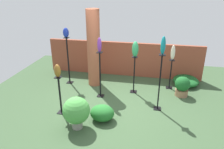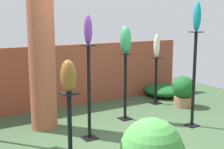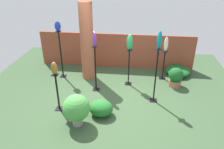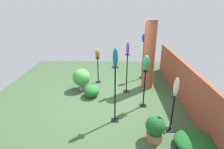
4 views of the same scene
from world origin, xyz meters
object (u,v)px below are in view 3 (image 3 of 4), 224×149
at_px(art_vase_bronze, 54,68).
at_px(pedestal_violet, 96,71).
at_px(pedestal_ivory, 163,66).
at_px(art_vase_ivory, 166,44).
at_px(art_vase_teal, 159,40).
at_px(pedestal_cobalt, 61,56).
at_px(brick_pillar, 87,42).
at_px(pedestal_teal, 155,78).
at_px(potted_plant_near_pillar, 76,108).
at_px(potted_plant_back_center, 176,77).
at_px(pedestal_jade, 129,69).
at_px(art_vase_cobalt, 58,26).
at_px(pedestal_bronze, 58,94).
at_px(art_vase_jade, 130,42).
at_px(art_vase_violet, 94,39).

bearing_deg(art_vase_bronze, pedestal_violet, 54.22).
xyz_separation_m(pedestal_ivory, art_vase_ivory, (0.00, -0.00, 0.77)).
bearing_deg(art_vase_teal, pedestal_cobalt, 159.37).
relative_size(brick_pillar, pedestal_teal, 1.60).
bearing_deg(potted_plant_near_pillar, potted_plant_back_center, 40.30).
xyz_separation_m(pedestal_jade, potted_plant_near_pillar, (-1.11, -2.12, -0.07)).
relative_size(brick_pillar, art_vase_cobalt, 8.12).
relative_size(art_vase_bronze, art_vase_teal, 0.72).
bearing_deg(pedestal_bronze, art_vase_jade, 42.03).
xyz_separation_m(brick_pillar, pedestal_teal, (2.12, -1.20, -0.52)).
distance_m(pedestal_violet, art_vase_violet, 0.96).
height_order(brick_pillar, art_vase_violet, brick_pillar).
distance_m(art_vase_violet, art_vase_jade, 1.09).
height_order(art_vase_jade, art_vase_teal, art_vase_teal).
relative_size(pedestal_violet, potted_plant_back_center, 2.26).
bearing_deg(pedestal_bronze, pedestal_cobalt, 105.06).
height_order(pedestal_teal, art_vase_jade, art_vase_jade).
distance_m(pedestal_ivory, art_vase_jade, 1.57).
distance_m(pedestal_violet, pedestal_ivory, 2.31).
relative_size(art_vase_bronze, art_vase_cobalt, 1.09).
distance_m(brick_pillar, art_vase_bronze, 1.94).
distance_m(pedestal_ivory, pedestal_jade, 1.24).
relative_size(pedestal_jade, art_vase_bronze, 3.52).
bearing_deg(pedestal_violet, potted_plant_near_pillar, -95.21).
height_order(pedestal_ivory, art_vase_cobalt, art_vase_cobalt).
distance_m(pedestal_jade, art_vase_bronze, 2.44).
height_order(art_vase_bronze, potted_plant_back_center, art_vase_bronze).
bearing_deg(art_vase_cobalt, pedestal_violet, -29.64).
bearing_deg(art_vase_bronze, art_vase_violet, 54.22).
distance_m(potted_plant_back_center, potted_plant_near_pillar, 3.37).
relative_size(art_vase_ivory, potted_plant_back_center, 0.76).
xyz_separation_m(art_vase_bronze, potted_plant_near_pillar, (0.64, -0.54, -0.74)).
relative_size(pedestal_violet, potted_plant_near_pillar, 1.75).
bearing_deg(art_vase_ivory, art_vase_cobalt, -175.42).
height_order(art_vase_ivory, art_vase_jade, art_vase_jade).
bearing_deg(pedestal_violet, potted_plant_back_center, 12.48).
bearing_deg(potted_plant_near_pillar, art_vase_bronze, 139.70).
distance_m(brick_pillar, art_vase_cobalt, 1.01).
bearing_deg(art_vase_jade, pedestal_cobalt, 173.53).
distance_m(pedestal_ivory, pedestal_teal, 1.47).
distance_m(pedestal_bronze, art_vase_bronze, 0.73).
distance_m(art_vase_violet, art_vase_cobalt, 1.48).
height_order(pedestal_teal, art_vase_cobalt, art_vase_cobalt).
relative_size(art_vase_ivory, art_vase_jade, 1.02).
bearing_deg(art_vase_violet, pedestal_ivory, 25.72).
relative_size(pedestal_ivory, art_vase_violet, 2.30).
bearing_deg(potted_plant_near_pillar, pedestal_jade, 62.45).
bearing_deg(pedestal_violet, pedestal_teal, -13.06).
bearing_deg(art_vase_violet, potted_plant_back_center, 12.48).
relative_size(pedestal_violet, art_vase_violet, 3.31).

